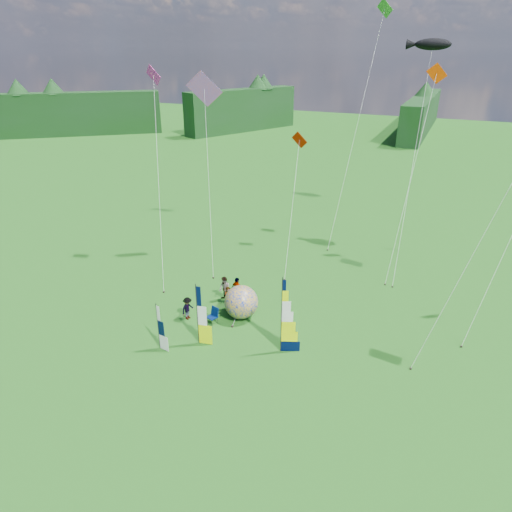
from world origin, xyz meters
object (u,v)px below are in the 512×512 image
at_px(spectator_a, 229,298).
at_px(side_banner_left, 197,315).
at_px(bol_inflatable, 241,302).
at_px(spectator_c, 188,308).
at_px(spectator_b, 225,289).
at_px(kite_whale, 415,151).
at_px(camp_chair, 212,316).
at_px(side_banner_far, 158,327).
at_px(spectator_d, 237,290).
at_px(feather_banner_main, 281,317).

bearing_deg(spectator_a, side_banner_left, -129.58).
xyz_separation_m(bol_inflatable, spectator_c, (-3.17, -1.68, -0.34)).
relative_size(spectator_b, kite_whale, 0.10).
bearing_deg(kite_whale, bol_inflatable, -143.24).
bearing_deg(camp_chair, side_banner_far, -95.75).
distance_m(spectator_b, camp_chair, 3.06).
bearing_deg(spectator_d, spectator_b, 44.03).
xyz_separation_m(side_banner_far, spectator_a, (1.77, 5.70, -0.63)).
xyz_separation_m(side_banner_left, spectator_b, (-0.92, 5.21, -1.05)).
height_order(spectator_a, spectator_d, spectator_d).
height_order(camp_chair, kite_whale, kite_whale).
bearing_deg(side_banner_left, feather_banner_main, 4.24).
height_order(spectator_b, spectator_c, spectator_b).
bearing_deg(spectator_d, kite_whale, -104.77).
relative_size(side_banner_far, spectator_a, 1.72).
bearing_deg(spectator_a, kite_whale, 13.82).
bearing_deg(feather_banner_main, camp_chair, 146.83).
bearing_deg(camp_chair, spectator_b, 119.10).
distance_m(side_banner_left, spectator_b, 5.40).
bearing_deg(side_banner_left, spectator_d, 80.43).
relative_size(bol_inflatable, camp_chair, 2.01).
relative_size(side_banner_left, spectator_b, 2.11).
xyz_separation_m(spectator_b, spectator_d, (0.84, 0.33, -0.01)).
distance_m(side_banner_left, spectator_c, 3.17).
height_order(side_banner_far, bol_inflatable, side_banner_far).
xyz_separation_m(spectator_c, camp_chair, (1.76, 0.15, -0.23)).
height_order(bol_inflatable, spectator_d, bol_inflatable).
distance_m(spectator_a, camp_chair, 2.06).
bearing_deg(spectator_a, camp_chair, -136.54).
height_order(side_banner_left, bol_inflatable, side_banner_left).
xyz_separation_m(side_banner_far, bol_inflatable, (2.99, 5.20, -0.36)).
relative_size(side_banner_far, camp_chair, 2.64).
xyz_separation_m(spectator_d, kite_whale, (9.59, 12.48, 8.31)).
distance_m(bol_inflatable, spectator_c, 3.60).
distance_m(feather_banner_main, spectator_a, 6.06).
height_order(side_banner_far, spectator_b, side_banner_far).
xyz_separation_m(spectator_a, spectator_c, (-1.95, -2.18, -0.07)).
bearing_deg(side_banner_far, spectator_d, 84.63).
distance_m(side_banner_far, kite_whale, 23.84).
distance_m(side_banner_far, camp_chair, 4.11).
bearing_deg(side_banner_far, camp_chair, 75.94).
bearing_deg(bol_inflatable, spectator_d, 123.57).
xyz_separation_m(side_banner_left, spectator_d, (-0.08, 5.54, -1.06)).
relative_size(side_banner_left, spectator_a, 2.28).
height_order(side_banner_left, spectator_c, side_banner_left).
bearing_deg(bol_inflatable, spectator_c, -152.06).
relative_size(spectator_b, camp_chair, 1.65).
distance_m(side_banner_left, bol_inflatable, 4.01).
relative_size(feather_banner_main, side_banner_left, 1.21).
height_order(side_banner_left, spectator_b, side_banner_left).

